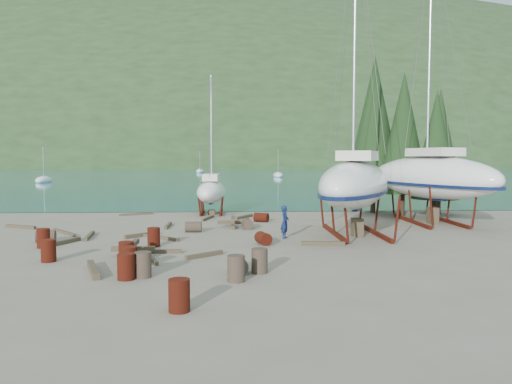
{
  "coord_description": "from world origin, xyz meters",
  "views": [
    {
      "loc": [
        0.62,
        -22.28,
        4.11
      ],
      "look_at": [
        1.81,
        3.0,
        2.34
      ],
      "focal_mm": 35.0,
      "sensor_mm": 36.0,
      "label": 1
    }
  ],
  "objects_px": {
    "large_sailboat_near": "(355,183)",
    "small_sailboat_shore": "(211,191)",
    "worker": "(285,222)",
    "large_sailboat_far": "(430,177)"
  },
  "relations": [
    {
      "from": "large_sailboat_near",
      "to": "small_sailboat_shore",
      "type": "distance_m",
      "value": 13.02
    },
    {
      "from": "worker",
      "to": "small_sailboat_shore",
      "type": "bearing_deg",
      "value": 41.04
    },
    {
      "from": "large_sailboat_near",
      "to": "small_sailboat_shore",
      "type": "xyz_separation_m",
      "value": [
        -8.02,
        10.21,
        -1.06
      ]
    },
    {
      "from": "large_sailboat_far",
      "to": "small_sailboat_shore",
      "type": "bearing_deg",
      "value": 139.88
    },
    {
      "from": "large_sailboat_near",
      "to": "large_sailboat_far",
      "type": "height_order",
      "value": "large_sailboat_far"
    },
    {
      "from": "small_sailboat_shore",
      "to": "worker",
      "type": "relative_size",
      "value": 5.99
    },
    {
      "from": "worker",
      "to": "large_sailboat_far",
      "type": "bearing_deg",
      "value": -39.18
    },
    {
      "from": "large_sailboat_far",
      "to": "worker",
      "type": "height_order",
      "value": "large_sailboat_far"
    },
    {
      "from": "large_sailboat_far",
      "to": "small_sailboat_shore",
      "type": "height_order",
      "value": "large_sailboat_far"
    },
    {
      "from": "small_sailboat_shore",
      "to": "large_sailboat_near",
      "type": "bearing_deg",
      "value": -47.33
    }
  ]
}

